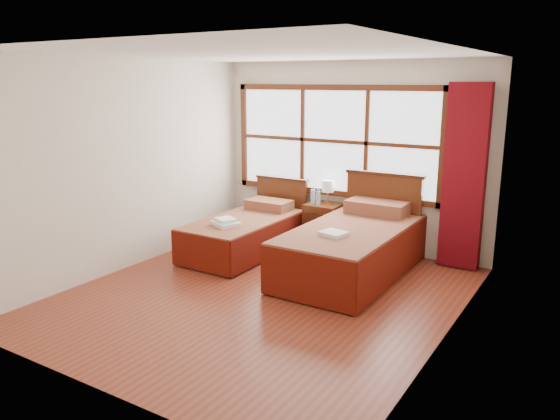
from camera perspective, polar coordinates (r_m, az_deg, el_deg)
The scene contains 15 objects.
floor at distance 6.15m, azimuth -1.82°, elevation -8.92°, with size 4.50×4.50×0.00m, color brown.
ceiling at distance 5.70m, azimuth -2.02°, elevation 16.04°, with size 4.50×4.50×0.00m, color white.
wall_back at distance 7.74m, azimuth 7.41°, elevation 5.60°, with size 4.00×4.00×0.00m, color silver.
wall_left at distance 7.08m, azimuth -15.55°, elevation 4.50°, with size 4.50×4.50×0.00m, color silver.
wall_right at distance 4.98m, azimuth 17.60°, elevation 0.75°, with size 4.50×4.50×0.00m, color silver.
window at distance 7.78m, azimuth 5.65°, elevation 7.18°, with size 3.16×0.06×1.56m.
curtain at distance 7.12m, azimuth 18.71°, elevation 3.26°, with size 0.50×0.16×2.30m, color maroon.
bed_left at distance 7.57m, azimuth -3.57°, elevation -2.37°, with size 0.95×1.97×0.92m.
bed_right at distance 6.78m, azimuth 7.69°, elevation -3.81°, with size 1.16×2.25×1.13m.
nightstand at distance 7.82m, azimuth 4.54°, elevation -1.62°, with size 0.47×0.46×0.63m.
towels_left at distance 7.14m, azimuth -5.68°, elevation -1.30°, with size 0.42×0.40×0.10m.
towels_right at distance 6.28m, azimuth 5.64°, elevation -2.46°, with size 0.33×0.30×0.04m.
lamp at distance 7.80m, azimuth 5.04°, elevation 2.43°, with size 0.17×0.17×0.33m.
bottle_near at distance 7.76m, azimuth 3.47°, elevation 1.46°, with size 0.06×0.06×0.23m.
bottle_far at distance 7.67m, azimuth 4.01°, elevation 1.27°, with size 0.06×0.06×0.22m.
Camera 1 is at (3.16, -4.73, 2.34)m, focal length 35.00 mm.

